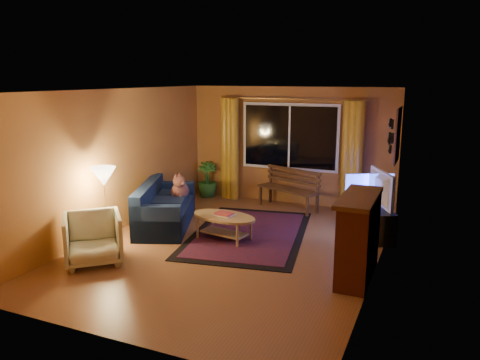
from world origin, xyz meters
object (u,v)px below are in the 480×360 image
at_px(floor_lamp, 105,208).
at_px(coffee_table, 224,227).
at_px(tv_console, 373,220).
at_px(sofa, 165,205).
at_px(armchair, 93,236).
at_px(bench, 288,199).

bearing_deg(floor_lamp, coffee_table, 31.64).
relative_size(coffee_table, tv_console, 0.92).
distance_m(floor_lamp, tv_console, 4.54).
height_order(sofa, armchair, armchair).
distance_m(sofa, coffee_table, 1.34).
relative_size(sofa, tv_console, 1.54).
bearing_deg(sofa, bench, 27.09).
bearing_deg(sofa, armchair, -112.92).
distance_m(sofa, tv_console, 3.72).
bearing_deg(sofa, floor_lamp, -126.59).
bearing_deg(sofa, tv_console, -6.07).
distance_m(coffee_table, tv_console, 2.60).
xyz_separation_m(bench, tv_console, (1.86, -0.96, 0.06)).
relative_size(sofa, armchair, 2.38).
xyz_separation_m(bench, coffee_table, (-0.42, -2.23, 0.00)).
xyz_separation_m(coffee_table, tv_console, (2.28, 1.26, 0.05)).
xyz_separation_m(bench, floor_lamp, (-2.05, -3.23, 0.43)).
bearing_deg(floor_lamp, bench, 57.60).
bearing_deg(bench, sofa, -109.29).
bearing_deg(floor_lamp, tv_console, 30.11).
distance_m(armchair, tv_console, 4.66).
bearing_deg(sofa, coffee_table, -32.63).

